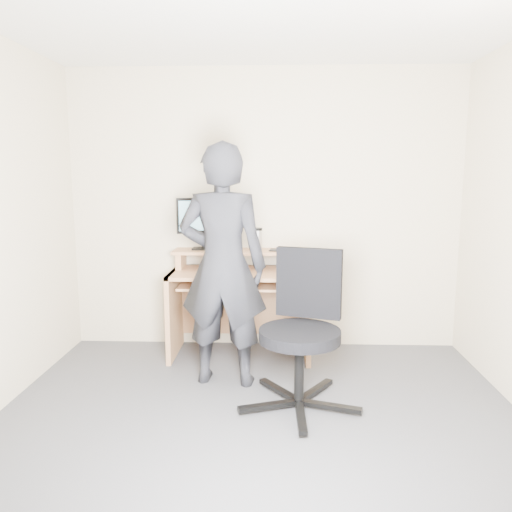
# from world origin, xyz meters

# --- Properties ---
(ground) EXTENTS (3.50, 3.50, 0.00)m
(ground) POSITION_xyz_m (0.00, 0.00, 0.00)
(ground) COLOR #515156
(ground) RESTS_ON ground
(back_wall) EXTENTS (3.50, 0.02, 2.50)m
(back_wall) POSITION_xyz_m (0.00, 1.75, 1.25)
(back_wall) COLOR beige
(back_wall) RESTS_ON ground
(desk) EXTENTS (1.20, 0.60, 0.91)m
(desk) POSITION_xyz_m (-0.20, 1.53, 0.55)
(desk) COLOR tan
(desk) RESTS_ON ground
(monitor) EXTENTS (0.47, 0.19, 0.46)m
(monitor) POSITION_xyz_m (-0.53, 1.62, 1.19)
(monitor) COLOR black
(monitor) RESTS_ON desk
(external_drive) EXTENTS (0.10, 0.14, 0.20)m
(external_drive) POSITION_xyz_m (-0.33, 1.62, 1.01)
(external_drive) COLOR black
(external_drive) RESTS_ON desk
(travel_mug) EXTENTS (0.09, 0.09, 0.18)m
(travel_mug) POSITION_xyz_m (-0.05, 1.61, 1.00)
(travel_mug) COLOR #B1B1B5
(travel_mug) RESTS_ON desk
(smartphone) EXTENTS (0.09, 0.14, 0.01)m
(smartphone) POSITION_xyz_m (0.09, 1.59, 0.92)
(smartphone) COLOR black
(smartphone) RESTS_ON desk
(charger) EXTENTS (0.05, 0.05, 0.03)m
(charger) POSITION_xyz_m (-0.35, 1.51, 0.93)
(charger) COLOR black
(charger) RESTS_ON desk
(headphones) EXTENTS (0.20, 0.20, 0.06)m
(headphones) POSITION_xyz_m (-0.39, 1.65, 0.92)
(headphones) COLOR silver
(headphones) RESTS_ON desk
(keyboard) EXTENTS (0.46, 0.19, 0.03)m
(keyboard) POSITION_xyz_m (-0.27, 1.36, 0.67)
(keyboard) COLOR black
(keyboard) RESTS_ON desk
(mouse) EXTENTS (0.11, 0.09, 0.04)m
(mouse) POSITION_xyz_m (0.22, 1.35, 0.77)
(mouse) COLOR black
(mouse) RESTS_ON desk
(office_chair) EXTENTS (0.83, 0.79, 1.04)m
(office_chair) POSITION_xyz_m (0.29, 0.53, 0.57)
(office_chair) COLOR black
(office_chair) RESTS_ON ground
(person) EXTENTS (0.70, 0.50, 1.81)m
(person) POSITION_xyz_m (-0.29, 0.87, 0.90)
(person) COLOR black
(person) RESTS_ON ground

